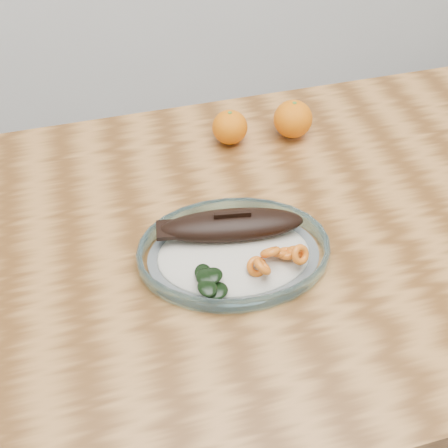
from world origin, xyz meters
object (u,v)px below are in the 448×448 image
at_px(orange_left, 230,127).
at_px(orange_right, 293,119).
at_px(dining_table, 261,268).
at_px(plated_meal, 234,250).

bearing_deg(orange_left, orange_right, -4.96).
xyz_separation_m(dining_table, plated_meal, (-0.06, -0.04, 0.12)).
height_order(dining_table, plated_meal, plated_meal).
xyz_separation_m(orange_left, orange_right, (0.13, -0.01, 0.00)).
xyz_separation_m(dining_table, orange_left, (0.01, 0.25, 0.13)).
bearing_deg(orange_right, orange_left, 175.04).
relative_size(dining_table, plated_meal, 1.94).
height_order(orange_left, orange_right, orange_right).
relative_size(dining_table, orange_left, 17.25).
bearing_deg(dining_table, orange_right, 60.43).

